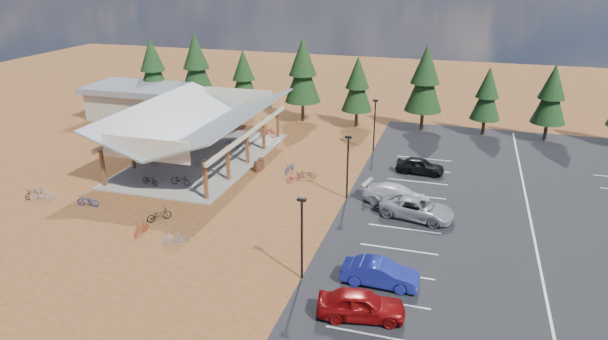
# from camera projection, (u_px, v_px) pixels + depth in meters

# --- Properties ---
(ground) EXTENTS (140.00, 140.00, 0.00)m
(ground) POSITION_uv_depth(u_px,v_px,m) (278.00, 201.00, 42.03)
(ground) COLOR brown
(ground) RESTS_ON ground
(asphalt_lot) EXTENTS (27.00, 44.00, 0.04)m
(asphalt_lot) POSITION_uv_depth(u_px,v_px,m) (529.00, 214.00, 39.71)
(asphalt_lot) COLOR black
(asphalt_lot) RESTS_ON ground
(concrete_pad) EXTENTS (10.60, 18.60, 0.10)m
(concrete_pad) POSITION_uv_depth(u_px,v_px,m) (202.00, 158.00, 50.96)
(concrete_pad) COLOR gray
(concrete_pad) RESTS_ON ground
(bike_pavilion) EXTENTS (11.65, 19.40, 4.97)m
(bike_pavilion) POSITION_uv_depth(u_px,v_px,m) (200.00, 120.00, 49.61)
(bike_pavilion) COLOR #5C301A
(bike_pavilion) RESTS_ON concrete_pad
(outbuilding) EXTENTS (11.00, 7.00, 3.90)m
(outbuilding) POSITION_uv_depth(u_px,v_px,m) (136.00, 101.00, 63.86)
(outbuilding) COLOR #ADA593
(outbuilding) RESTS_ON ground
(lamp_post_0) EXTENTS (0.50, 0.25, 5.14)m
(lamp_post_0) POSITION_uv_depth(u_px,v_px,m) (302.00, 233.00, 30.68)
(lamp_post_0) COLOR black
(lamp_post_0) RESTS_ON ground
(lamp_post_1) EXTENTS (0.50, 0.25, 5.14)m
(lamp_post_1) POSITION_uv_depth(u_px,v_px,m) (348.00, 163.00, 41.40)
(lamp_post_1) COLOR black
(lamp_post_1) RESTS_ON ground
(lamp_post_2) EXTENTS (0.50, 0.25, 5.14)m
(lamp_post_2) POSITION_uv_depth(u_px,v_px,m) (375.00, 122.00, 52.12)
(lamp_post_2) COLOR black
(lamp_post_2) RESTS_ON ground
(trash_bin_0) EXTENTS (0.60, 0.60, 0.90)m
(trash_bin_0) POSITION_uv_depth(u_px,v_px,m) (257.00, 167.00, 47.79)
(trash_bin_0) COLOR #4A291A
(trash_bin_0) RESTS_ON ground
(trash_bin_1) EXTENTS (0.60, 0.60, 0.90)m
(trash_bin_1) POSITION_uv_depth(u_px,v_px,m) (261.00, 163.00, 48.59)
(trash_bin_1) COLOR #4A291A
(trash_bin_1) RESTS_ON ground
(pine_0) EXTENTS (3.86, 3.86, 8.99)m
(pine_0) POSITION_uv_depth(u_px,v_px,m) (153.00, 67.00, 65.48)
(pine_0) COLOR #382314
(pine_0) RESTS_ON ground
(pine_1) EXTENTS (4.10, 4.10, 9.54)m
(pine_1) POSITION_uv_depth(u_px,v_px,m) (196.00, 64.00, 65.14)
(pine_1) COLOR #382314
(pine_1) RESTS_ON ground
(pine_2) EXTENTS (3.40, 3.40, 7.93)m
(pine_2) POSITION_uv_depth(u_px,v_px,m) (244.00, 76.00, 63.36)
(pine_2) COLOR #382314
(pine_2) RESTS_ON ground
(pine_3) EXTENTS (4.11, 4.11, 9.57)m
(pine_3) POSITION_uv_depth(u_px,v_px,m) (303.00, 71.00, 61.15)
(pine_3) COLOR #382314
(pine_3) RESTS_ON ground
(pine_4) EXTENTS (3.40, 3.40, 7.93)m
(pine_4) POSITION_uv_depth(u_px,v_px,m) (357.00, 84.00, 59.14)
(pine_4) COLOR #382314
(pine_4) RESTS_ON ground
(pine_5) EXTENTS (4.03, 4.03, 9.38)m
(pine_5) POSITION_uv_depth(u_px,v_px,m) (425.00, 79.00, 57.51)
(pine_5) COLOR #382314
(pine_5) RESTS_ON ground
(pine_6) EXTENTS (3.14, 3.14, 7.31)m
(pine_6) POSITION_uv_depth(u_px,v_px,m) (487.00, 94.00, 56.48)
(pine_6) COLOR #382314
(pine_6) RESTS_ON ground
(pine_7) EXTENTS (3.42, 3.42, 7.97)m
(pine_7) POSITION_uv_depth(u_px,v_px,m) (552.00, 95.00, 54.40)
(pine_7) COLOR #382314
(pine_7) RESTS_ON ground
(bike_0) EXTENTS (1.76, 0.95, 0.88)m
(bike_0) POSITION_uv_depth(u_px,v_px,m) (150.00, 180.00, 44.63)
(bike_0) COLOR black
(bike_0) RESTS_ON concrete_pad
(bike_1) EXTENTS (1.73, 0.96, 1.00)m
(bike_1) POSITION_uv_depth(u_px,v_px,m) (155.00, 160.00, 49.02)
(bike_1) COLOR #979A9E
(bike_1) RESTS_ON concrete_pad
(bike_2) EXTENTS (1.62, 0.68, 0.83)m
(bike_2) POSITION_uv_depth(u_px,v_px,m) (190.00, 146.00, 52.90)
(bike_2) COLOR navy
(bike_2) RESTS_ON concrete_pad
(bike_3) EXTENTS (1.63, 0.48, 0.98)m
(bike_3) POSITION_uv_depth(u_px,v_px,m) (210.00, 129.00, 58.12)
(bike_3) COLOR maroon
(bike_3) RESTS_ON concrete_pad
(bike_4) EXTENTS (1.80, 0.69, 0.94)m
(bike_4) POSITION_uv_depth(u_px,v_px,m) (180.00, 180.00, 44.56)
(bike_4) COLOR black
(bike_4) RESTS_ON concrete_pad
(bike_5) EXTENTS (1.73, 0.60, 1.02)m
(bike_5) POSITION_uv_depth(u_px,v_px,m) (202.00, 163.00, 48.25)
(bike_5) COLOR gray
(bike_5) RESTS_ON concrete_pad
(bike_6) EXTENTS (1.86, 0.87, 0.94)m
(bike_6) POSITION_uv_depth(u_px,v_px,m) (233.00, 143.00, 53.62)
(bike_6) COLOR navy
(bike_6) RESTS_ON concrete_pad
(bike_7) EXTENTS (1.85, 0.66, 1.09)m
(bike_7) POSITION_uv_depth(u_px,v_px,m) (268.00, 132.00, 56.72)
(bike_7) COLOR #9D1712
(bike_7) RESTS_ON concrete_pad
(bike_8) EXTENTS (0.74, 1.60, 0.81)m
(bike_8) POSITION_uv_depth(u_px,v_px,m) (33.00, 193.00, 42.51)
(bike_8) COLOR black
(bike_8) RESTS_ON ground
(bike_9) EXTENTS (1.83, 1.18, 1.07)m
(bike_9) POSITION_uv_depth(u_px,v_px,m) (42.00, 195.00, 41.82)
(bike_9) COLOR #93979B
(bike_9) RESTS_ON ground
(bike_10) EXTENTS (1.81, 0.80, 0.92)m
(bike_10) POSITION_uv_depth(u_px,v_px,m) (88.00, 201.00, 40.89)
(bike_10) COLOR navy
(bike_10) RESTS_ON ground
(bike_11) EXTENTS (0.57, 1.58, 0.93)m
(bike_11) POSITION_uv_depth(u_px,v_px,m) (141.00, 228.00, 36.67)
(bike_11) COLOR #9F2F1C
(bike_11) RESTS_ON ground
(bike_12) EXTENTS (1.65, 1.78, 0.95)m
(bike_12) POSITION_uv_depth(u_px,v_px,m) (159.00, 215.00, 38.63)
(bike_12) COLOR black
(bike_12) RESTS_ON ground
(bike_13) EXTENTS (1.56, 1.08, 0.92)m
(bike_13) POSITION_uv_depth(u_px,v_px,m) (175.00, 239.00, 35.31)
(bike_13) COLOR gray
(bike_13) RESTS_ON ground
(bike_14) EXTENTS (0.84, 1.81, 0.92)m
(bike_14) POSITION_uv_depth(u_px,v_px,m) (290.00, 167.00, 47.62)
(bike_14) COLOR navy
(bike_14) RESTS_ON ground
(bike_15) EXTENTS (1.20, 1.49, 0.91)m
(bike_15) POSITION_uv_depth(u_px,v_px,m) (294.00, 177.00, 45.53)
(bike_15) COLOR maroon
(bike_15) RESTS_ON ground
(bike_16) EXTENTS (1.65, 0.94, 0.82)m
(bike_16) POSITION_uv_depth(u_px,v_px,m) (307.00, 174.00, 46.23)
(bike_16) COLOR black
(bike_16) RESTS_ON ground
(car_0) EXTENTS (4.81, 2.58, 1.55)m
(car_0) POSITION_uv_depth(u_px,v_px,m) (361.00, 304.00, 27.91)
(car_0) COLOR maroon
(car_0) RESTS_ON asphalt_lot
(car_1) EXTENTS (4.43, 1.61, 1.45)m
(car_1) POSITION_uv_depth(u_px,v_px,m) (380.00, 273.00, 30.80)
(car_1) COLOR navy
(car_1) RESTS_ON asphalt_lot
(car_2) EXTENTS (5.71, 3.49, 1.48)m
(car_2) POSITION_uv_depth(u_px,v_px,m) (417.00, 208.00, 38.90)
(car_2) COLOR gray
(car_2) RESTS_ON asphalt_lot
(car_3) EXTENTS (5.54, 3.15, 1.51)m
(car_3) POSITION_uv_depth(u_px,v_px,m) (397.00, 195.00, 41.01)
(car_3) COLOR silver
(car_3) RESTS_ON asphalt_lot
(car_4) EXTENTS (4.19, 1.84, 1.41)m
(car_4) POSITION_uv_depth(u_px,v_px,m) (420.00, 166.00, 47.15)
(car_4) COLOR black
(car_4) RESTS_ON asphalt_lot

